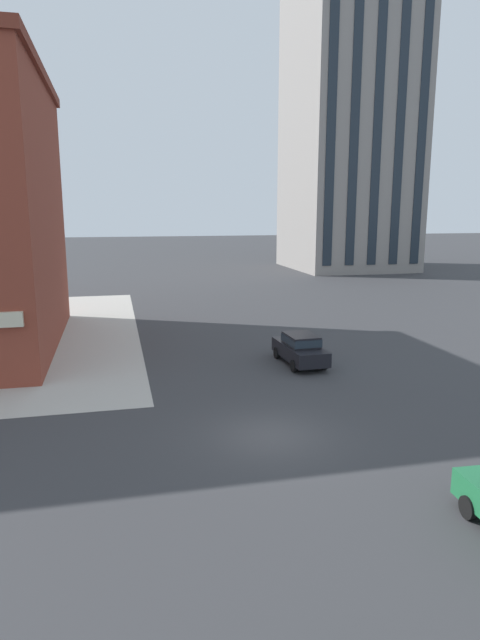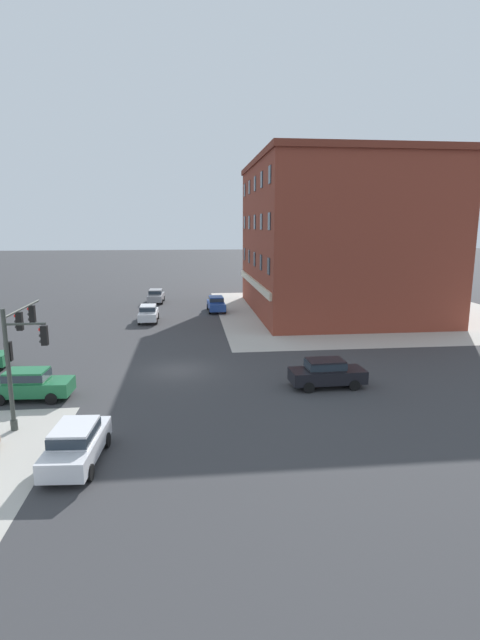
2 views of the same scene
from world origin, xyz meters
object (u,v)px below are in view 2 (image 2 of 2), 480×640
(car_main_northbound_far, at_px, (327,372))
(car_cross_eastbound, at_px, (76,442))
(car_main_southbound_near, at_px, (148,313))
(car_parked_curb, at_px, (156,295))
(car_cross_westbound, at_px, (216,303))
(traffic_signal_main, at_px, (19,347))
(car_main_northbound_near, at_px, (29,383))

(car_main_northbound_far, distance_m, car_cross_eastbound, 14.85)
(car_main_southbound_near, relative_size, car_parked_curb, 0.99)
(car_cross_westbound, relative_size, car_parked_curb, 1.00)
(car_cross_eastbound, bearing_deg, car_parked_curb, 179.26)
(traffic_signal_main, height_order, car_main_northbound_far, traffic_signal_main)
(car_main_southbound_near, distance_m, car_cross_westbound, 8.60)
(traffic_signal_main, height_order, car_main_southbound_near, traffic_signal_main)
(traffic_signal_main, bearing_deg, car_main_southbound_near, 170.58)
(car_cross_westbound, bearing_deg, car_cross_eastbound, -12.74)
(car_cross_westbound, bearing_deg, car_parked_curb, -134.37)
(car_main_northbound_near, distance_m, car_main_southbound_near, 21.54)
(car_main_northbound_far, distance_m, car_parked_curb, 34.81)
(car_parked_curb, bearing_deg, car_main_northbound_near, -8.19)
(car_main_northbound_near, distance_m, car_main_northbound_far, 16.80)
(car_main_northbound_far, bearing_deg, car_main_northbound_near, -89.31)
(car_main_northbound_far, relative_size, car_main_southbound_near, 1.01)
(car_main_southbound_near, relative_size, car_cross_westbound, 0.99)
(traffic_signal_main, height_order, car_cross_westbound, traffic_signal_main)
(car_main_northbound_far, height_order, car_main_southbound_near, same)
(car_parked_curb, bearing_deg, car_cross_eastbound, -0.74)
(car_cross_eastbound, bearing_deg, car_main_southbound_near, 178.89)
(car_main_southbound_near, bearing_deg, car_cross_westbound, 125.02)
(traffic_signal_main, relative_size, car_main_southbound_near, 1.31)
(car_main_northbound_near, xyz_separation_m, car_parked_curb, (-32.86, 4.73, 0.00))
(car_cross_westbound, bearing_deg, traffic_signal_main, -20.82)
(car_main_northbound_far, xyz_separation_m, car_cross_westbound, (-25.74, -4.99, 0.00))
(traffic_signal_main, distance_m, car_main_southbound_near, 24.60)
(car_main_southbound_near, height_order, car_cross_westbound, same)
(car_cross_westbound, bearing_deg, car_main_northbound_near, -24.47)
(traffic_signal_main, relative_size, car_cross_eastbound, 1.28)
(car_main_northbound_near, relative_size, car_cross_eastbound, 1.00)
(car_main_northbound_far, bearing_deg, car_cross_eastbound, -57.97)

